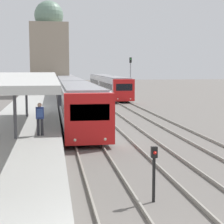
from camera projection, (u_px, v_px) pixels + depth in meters
platform_canopy at (15, 78)px, 17.84m from camera, size 4.00×20.60×3.06m
person_on_platform at (40, 116)px, 18.85m from camera, size 0.40×0.40×1.66m
train_near at (70, 91)px, 40.87m from camera, size 2.66×43.87×3.09m
train_far at (107, 84)px, 58.00m from camera, size 2.57×27.92×3.01m
signal_post_near at (154, 168)px, 11.93m from camera, size 0.20×0.21×1.82m
signal_mast_far at (130, 74)px, 48.97m from camera, size 0.28×0.29×5.57m
distant_domed_building at (50, 52)px, 56.02m from camera, size 5.56×5.56×14.07m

